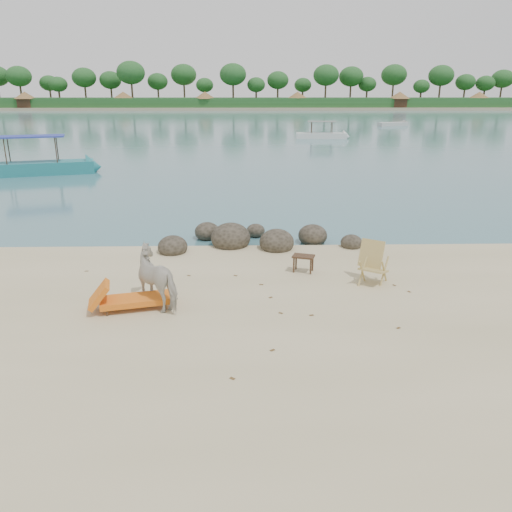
# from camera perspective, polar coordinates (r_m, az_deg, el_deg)

# --- Properties ---
(water) EXTENTS (400.00, 400.00, 0.00)m
(water) POSITION_cam_1_polar(r_m,az_deg,el_deg) (98.82, -1.61, 15.58)
(water) COLOR #3B6C76
(water) RESTS_ON ground
(far_shore) EXTENTS (420.00, 90.00, 1.40)m
(far_shore) POSITION_cam_1_polar(r_m,az_deg,el_deg) (178.77, -1.55, 16.75)
(far_shore) COLOR tan
(far_shore) RESTS_ON ground
(far_scenery) EXTENTS (420.00, 18.00, 9.50)m
(far_scenery) POSITION_cam_1_polar(r_m,az_deg,el_deg) (145.42, -1.57, 17.66)
(far_scenery) COLOR #1E4C1E
(far_scenery) RESTS_ON ground
(boulders) EXTENTS (6.17, 2.72, 0.92)m
(boulders) POSITION_cam_1_polar(r_m,az_deg,el_deg) (15.47, -0.65, 1.88)
(boulders) COLOR #2A251C
(boulders) RESTS_ON ground
(cow) EXTENTS (1.58, 1.57, 1.29)m
(cow) POSITION_cam_1_polar(r_m,az_deg,el_deg) (11.14, -10.92, -2.53)
(cow) COLOR beige
(cow) RESTS_ON ground
(side_table) EXTENTS (0.64, 0.51, 0.45)m
(side_table) POSITION_cam_1_polar(r_m,az_deg,el_deg) (13.13, 5.42, -1.01)
(side_table) COLOR #311F13
(side_table) RESTS_ON ground
(lounge_chair) EXTENTS (1.97, 1.08, 0.56)m
(lounge_chair) POSITION_cam_1_polar(r_m,az_deg,el_deg) (11.20, -13.61, -4.61)
(lounge_chair) COLOR orange
(lounge_chair) RESTS_ON ground
(deck_chair) EXTENTS (0.94, 0.96, 1.02)m
(deck_chair) POSITION_cam_1_polar(r_m,az_deg,el_deg) (12.52, 13.32, -1.01)
(deck_chair) COLOR tan
(deck_chair) RESTS_ON ground
(boat_near) EXTENTS (7.55, 3.72, 3.58)m
(boat_near) POSITION_cam_1_polar(r_m,az_deg,el_deg) (31.98, -24.31, 11.74)
(boat_near) COLOR #1D7278
(boat_near) RESTS_ON water
(boat_mid) EXTENTS (5.88, 1.71, 2.83)m
(boat_mid) POSITION_cam_1_polar(r_m,az_deg,el_deg) (53.51, 7.53, 14.73)
(boat_mid) COLOR silver
(boat_mid) RESTS_ON water
(boat_far) EXTENTS (5.20, 3.07, 0.60)m
(boat_far) POSITION_cam_1_polar(r_m,az_deg,el_deg) (76.06, 15.36, 14.40)
(boat_far) COLOR #B5B6B1
(boat_far) RESTS_ON water
(dead_leaves) EXTENTS (8.20, 5.42, 0.00)m
(dead_leaves) POSITION_cam_1_polar(r_m,az_deg,el_deg) (11.36, -0.52, -5.24)
(dead_leaves) COLOR brown
(dead_leaves) RESTS_ON ground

